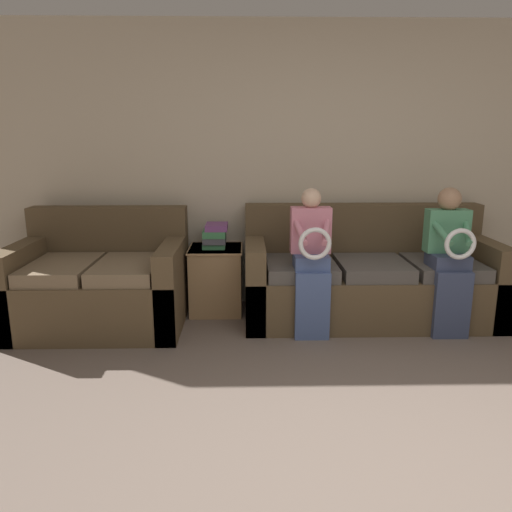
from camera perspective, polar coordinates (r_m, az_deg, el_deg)
wall_back at (r=4.70m, az=7.90°, el=10.00°), size 7.92×0.06×2.55m
couch_main at (r=4.46m, az=12.59°, el=-2.62°), size 2.13×0.89×0.96m
couch_side at (r=4.39m, az=-17.27°, el=-3.19°), size 1.38×1.00×0.95m
child_left_seated at (r=3.93m, az=6.35°, el=-0.09°), size 0.32×0.37×1.16m
child_right_seated at (r=4.21m, az=21.22°, el=0.10°), size 0.34×0.38×1.16m
side_shelf at (r=4.52m, az=-4.58°, el=-2.59°), size 0.47×0.50×0.59m
book_stack at (r=4.43m, az=-4.71°, el=2.33°), size 0.22×0.27×0.21m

